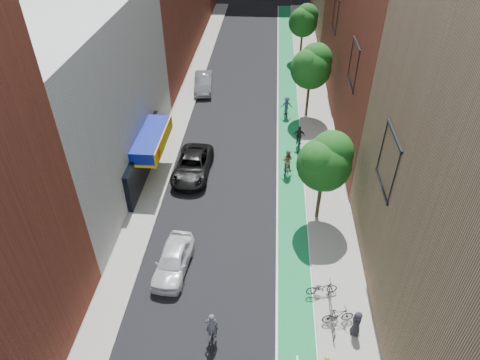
% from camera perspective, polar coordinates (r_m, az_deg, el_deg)
% --- Properties ---
extents(ground, '(160.00, 160.00, 0.00)m').
position_cam_1_polar(ground, '(22.54, -3.32, -21.72)').
color(ground, black).
rests_on(ground, ground).
extents(bike_lane, '(2.00, 68.00, 0.01)m').
position_cam_1_polar(bike_lane, '(42.17, 6.43, 9.88)').
color(bike_lane, '#147342').
rests_on(bike_lane, ground).
extents(sidewalk_left, '(2.00, 68.00, 0.15)m').
position_cam_1_polar(sidewalk_left, '(42.85, -7.26, 10.39)').
color(sidewalk_left, gray).
rests_on(sidewalk_left, ground).
extents(sidewalk_right, '(3.00, 68.00, 0.15)m').
position_cam_1_polar(sidewalk_right, '(42.32, 9.86, 9.77)').
color(sidewalk_right, gray).
rests_on(sidewalk_right, ground).
extents(building_left_white, '(8.00, 20.00, 12.00)m').
position_cam_1_polar(building_left_white, '(31.53, -21.08, 9.83)').
color(building_left_white, silver).
rests_on(building_left_white, ground).
extents(tree_near, '(3.40, 3.36, 6.42)m').
position_cam_1_polar(tree_near, '(26.23, 11.31, 2.57)').
color(tree_near, '#332619').
rests_on(tree_near, ground).
extents(tree_mid, '(3.55, 3.53, 6.74)m').
position_cam_1_polar(tree_mid, '(38.44, 9.52, 14.83)').
color(tree_mid, '#332619').
rests_on(tree_mid, ground).
extents(tree_far, '(3.30, 3.25, 6.21)m').
position_cam_1_polar(tree_far, '(51.75, 8.49, 20.37)').
color(tree_far, '#332619').
rests_on(tree_far, ground).
extents(parked_car_white, '(2.06, 4.44, 1.47)m').
position_cam_1_polar(parked_car_white, '(25.29, -8.90, -10.53)').
color(parked_car_white, silver).
rests_on(parked_car_white, ground).
extents(parked_car_black, '(2.67, 5.56, 1.53)m').
position_cam_1_polar(parked_car_black, '(32.19, -6.34, 1.92)').
color(parked_car_black, black).
rests_on(parked_car_black, ground).
extents(parked_car_silver, '(2.19, 5.04, 1.61)m').
position_cam_1_polar(parked_car_silver, '(44.74, -4.90, 12.80)').
color(parked_car_silver, gray).
rests_on(parked_car_silver, ground).
extents(cyclist_lead, '(0.69, 1.58, 2.05)m').
position_cam_1_polar(cyclist_lead, '(22.22, -3.75, -19.61)').
color(cyclist_lead, black).
rests_on(cyclist_lead, ground).
extents(cyclist_lane_near, '(0.99, 1.61, 2.11)m').
position_cam_1_polar(cyclist_lane_near, '(32.08, 6.29, 2.16)').
color(cyclist_lane_near, black).
rests_on(cyclist_lane_near, ground).
extents(cyclist_lane_mid, '(1.00, 1.95, 2.00)m').
position_cam_1_polar(cyclist_lane_mid, '(35.32, 7.85, 5.24)').
color(cyclist_lane_mid, black).
rests_on(cyclist_lane_mid, ground).
extents(cyclist_lane_far, '(1.11, 1.80, 1.96)m').
position_cam_1_polar(cyclist_lane_far, '(39.80, 6.18, 9.51)').
color(cyclist_lane_far, black).
rests_on(cyclist_lane_far, ground).
extents(parked_bike_mid, '(1.74, 0.81, 1.01)m').
position_cam_1_polar(parked_bike_mid, '(23.33, 12.93, -17.22)').
color(parked_bike_mid, black).
rests_on(parked_bike_mid, sidewalk_right).
extents(parked_bike_far, '(1.82, 0.94, 0.91)m').
position_cam_1_polar(parked_bike_far, '(24.31, 10.84, -13.92)').
color(parked_bike_far, black).
rests_on(parked_bike_far, sidewalk_right).
extents(pedestrian, '(0.55, 0.79, 1.54)m').
position_cam_1_polar(pedestrian, '(22.95, 15.28, -17.94)').
color(pedestrian, '#212029').
rests_on(pedestrian, sidewalk_right).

